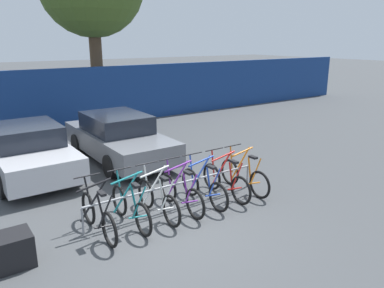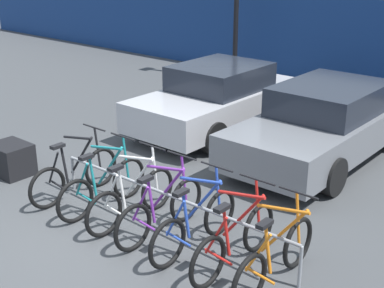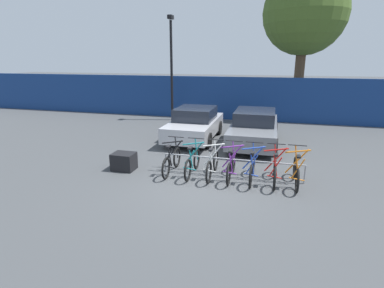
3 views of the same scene
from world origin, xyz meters
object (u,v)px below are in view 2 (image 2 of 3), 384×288
Objects in this scene: bicycle_red at (235,240)px; car_silver at (218,98)px; bicycle_blue at (195,224)px; bicycle_orange at (275,257)px; bike_rack at (167,198)px; car_grey at (326,122)px; bicycle_teal at (103,186)px; bicycle_purple at (161,210)px; cargo_crate at (11,159)px; bicycle_black at (75,174)px; bicycle_white at (132,198)px.

bicycle_red is 5.32m from car_silver.
bicycle_orange is at bearing 1.83° from bicycle_blue.
car_silver is (-2.15, 3.92, 0.20)m from bike_rack.
bicycle_blue is 0.37× the size of car_grey.
bicycle_orange is (1.21, 0.00, 0.00)m from bicycle_blue.
bicycle_red is at bearing -3.17° from bicycle_teal.
bicycle_purple is 2.44× the size of cargo_crate.
bicycle_red is (3.09, 0.00, 0.00)m from bicycle_black.
bicycle_white and bicycle_blue have the same top height.
bicycle_teal is 4.34m from car_grey.
bicycle_teal is 1.00× the size of bicycle_orange.
car_silver is at bearing 135.79° from bicycle_orange.
bicycle_orange is at bearing -45.65° from car_silver.
bicycle_orange is at bearing 3.17° from bicycle_white.
bicycle_white is (-0.55, -0.15, -0.11)m from bike_rack.
car_grey is at bearing -0.92° from car_silver.
bicycle_white is 1.00× the size of bicycle_red.
bicycle_white is 1.17m from bicycle_blue.
car_grey is (2.54, -0.04, 0.00)m from car_silver.
bicycle_blue is 0.63m from bicycle_red.
car_grey reaches higher than bicycle_white.
bicycle_blue reaches higher than bike_rack.
bicycle_white is at bearing -178.17° from bicycle_blue.
bicycle_white is 1.00× the size of bicycle_purple.
bicycle_white is 1.00× the size of bicycle_orange.
bicycle_blue reaches higher than cargo_crate.
bicycle_white is 4.39m from car_silver.
car_silver and car_grey have the same top height.
bicycle_blue is 4.02m from cargo_crate.
cargo_crate is (-1.24, -4.23, -0.42)m from car_silver.
bicycle_black is at bearing -178.17° from bicycle_blue.
bicycle_white is 0.57m from bicycle_purple.
bicycle_orange is at bearing -4.64° from bike_rack.
car_silver is at bearing 118.69° from bike_rack.
bicycle_red is (1.24, 0.00, 0.00)m from bicycle_purple.
bicycle_blue is at bearing -55.77° from car_silver.
cargo_crate is (-4.65, -0.16, -0.10)m from bicycle_red.
bicycle_black is 2.46m from bicycle_blue.
car_grey is at bearing 111.08° from bicycle_orange.
bicycle_black is at bearing -178.55° from bicycle_orange.
bicycle_purple is (0.57, 0.00, 0.00)m from bicycle_white.
bike_rack is 0.58m from bicycle_white.
bicycle_black and bicycle_white have the same top height.
car_silver is (-3.98, 4.07, 0.31)m from bicycle_orange.
bicycle_teal is at bearing -1.10° from bicycle_black.
cargo_crate is (-4.02, -0.16, -0.10)m from bicycle_blue.
bike_rack is 1.02× the size of car_silver.
bike_rack is 1.27m from bicycle_red.
bicycle_red is 2.44× the size of cargo_crate.
bike_rack is 4.48m from car_silver.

